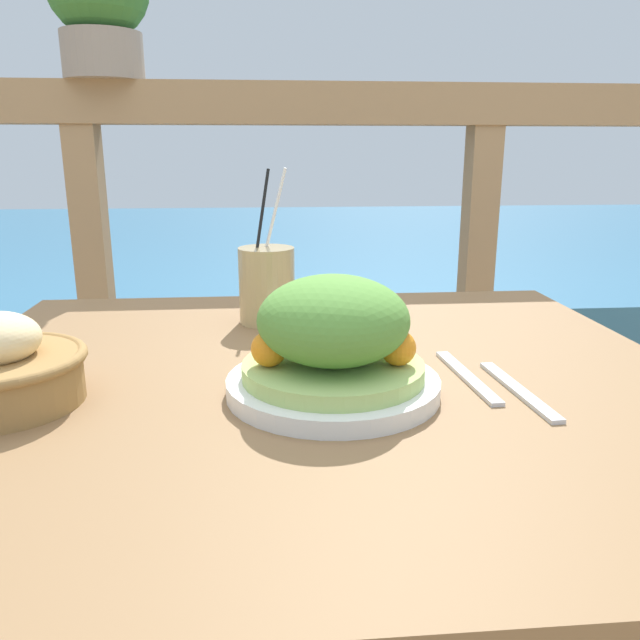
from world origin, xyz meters
name	(u,v)px	position (x,y,z in m)	size (l,w,h in m)	color
patio_table	(315,446)	(0.00, 0.00, 0.60)	(0.94, 0.87, 0.70)	olive
railing_fence	(290,229)	(0.00, 0.74, 0.79)	(2.80, 0.08, 1.12)	#937551
sea_backdrop	(275,270)	(0.00, 3.24, 0.23)	(12.00, 4.00, 0.45)	teal
salad_plate	(333,344)	(0.02, -0.07, 0.76)	(0.24, 0.24, 0.14)	silver
drink_glass	(267,285)	(-0.06, 0.25, 0.76)	(0.09, 0.09, 0.24)	tan
potted_plant	(98,1)	(-0.39, 0.74, 1.27)	(0.21, 0.21, 0.29)	gray
fork	(467,376)	(0.18, -0.03, 0.71)	(0.03, 0.18, 0.00)	silver
knife	(518,390)	(0.23, -0.08, 0.71)	(0.03, 0.18, 0.00)	silver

